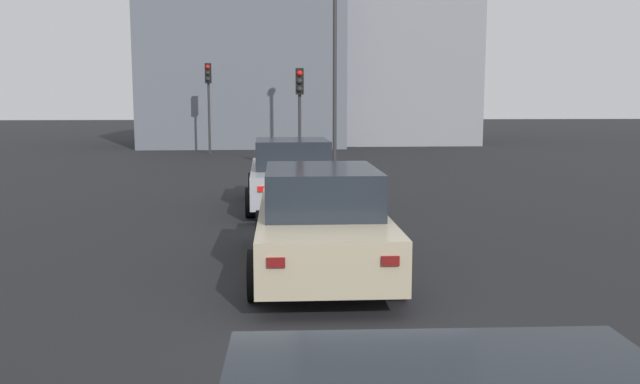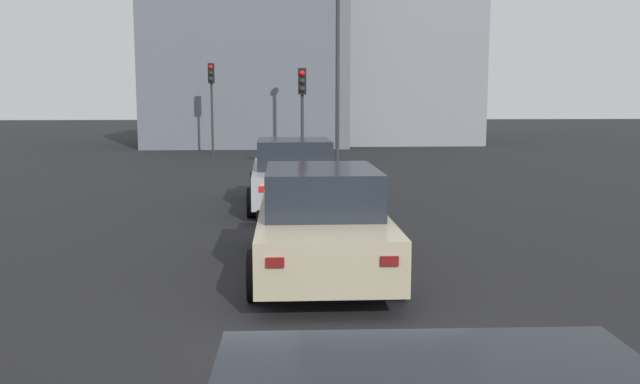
{
  "view_description": "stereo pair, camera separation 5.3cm",
  "coord_description": "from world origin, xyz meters",
  "px_view_note": "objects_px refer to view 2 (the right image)",
  "views": [
    {
      "loc": [
        -6.96,
        0.63,
        2.45
      ],
      "look_at": [
        1.82,
        -0.02,
        1.25
      ],
      "focal_mm": 37.87,
      "sensor_mm": 36.0,
      "label": 1
    },
    {
      "loc": [
        -6.96,
        0.58,
        2.45
      ],
      "look_at": [
        1.82,
        -0.02,
        1.25
      ],
      "focal_mm": 37.87,
      "sensor_mm": 36.0,
      "label": 2
    }
  ],
  "objects_px": {
    "car_beige_second": "(321,221)",
    "traffic_light_near_right": "(211,89)",
    "car_silver_lead": "(293,174)",
    "street_lamp_kerbside": "(338,55)",
    "traffic_light_near_left": "(302,97)"
  },
  "relations": [
    {
      "from": "traffic_light_near_left",
      "to": "traffic_light_near_right",
      "type": "distance_m",
      "value": 8.62
    },
    {
      "from": "traffic_light_near_right",
      "to": "street_lamp_kerbside",
      "type": "relative_size",
      "value": 0.57
    },
    {
      "from": "car_silver_lead",
      "to": "car_beige_second",
      "type": "relative_size",
      "value": 0.98
    },
    {
      "from": "car_silver_lead",
      "to": "traffic_light_near_left",
      "type": "xyz_separation_m",
      "value": [
        8.11,
        -0.56,
        1.81
      ]
    },
    {
      "from": "car_beige_second",
      "to": "street_lamp_kerbside",
      "type": "relative_size",
      "value": 0.67
    },
    {
      "from": "traffic_light_near_left",
      "to": "street_lamp_kerbside",
      "type": "xyz_separation_m",
      "value": [
        3.48,
        -1.56,
        1.67
      ]
    },
    {
      "from": "traffic_light_near_left",
      "to": "street_lamp_kerbside",
      "type": "distance_m",
      "value": 4.16
    },
    {
      "from": "car_beige_second",
      "to": "street_lamp_kerbside",
      "type": "xyz_separation_m",
      "value": [
        17.57,
        -1.9,
        3.5
      ]
    },
    {
      "from": "car_beige_second",
      "to": "traffic_light_near_right",
      "type": "relative_size",
      "value": 1.17
    },
    {
      "from": "traffic_light_near_right",
      "to": "car_beige_second",
      "type": "bearing_deg",
      "value": 9.09
    },
    {
      "from": "car_silver_lead",
      "to": "traffic_light_near_right",
      "type": "relative_size",
      "value": 1.15
    },
    {
      "from": "car_silver_lead",
      "to": "car_beige_second",
      "type": "xyz_separation_m",
      "value": [
        -5.98,
        -0.22,
        -0.02
      ]
    },
    {
      "from": "car_beige_second",
      "to": "street_lamp_kerbside",
      "type": "bearing_deg",
      "value": -5.27
    },
    {
      "from": "car_beige_second",
      "to": "traffic_light_near_right",
      "type": "xyz_separation_m",
      "value": [
        21.81,
        3.47,
        2.22
      ]
    },
    {
      "from": "car_beige_second",
      "to": "traffic_light_near_right",
      "type": "distance_m",
      "value": 22.2
    }
  ]
}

